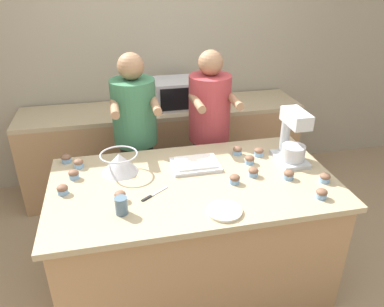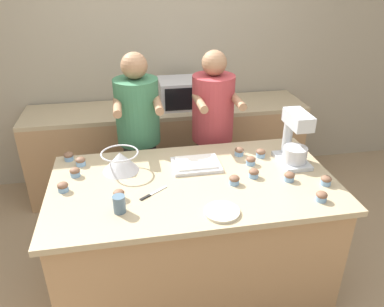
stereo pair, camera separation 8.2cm
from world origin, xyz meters
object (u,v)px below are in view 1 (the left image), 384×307
Objects in this scene: mixing_bowl at (119,162)px; small_plate at (224,211)px; cupcake_10 at (74,174)px; cupcake_0 at (66,158)px; person_right at (209,138)px; cupcake_11 at (120,196)px; cupcake_5 at (289,175)px; cupcake_9 at (322,194)px; person_left at (137,144)px; cupcake_1 at (237,151)px; cupcake_6 at (235,179)px; cupcake_2 at (63,189)px; knife at (153,195)px; stand_mixer at (292,140)px; microwave_oven at (179,93)px; cupcake_4 at (325,178)px; cupcake_12 at (79,163)px; cupcake_8 at (259,152)px; cupcake_7 at (250,160)px; baking_tray at (195,164)px; drinking_glass at (121,206)px; cupcake_3 at (253,172)px.

mixing_bowl reaches higher than small_plate.
cupcake_0 is at bearing 105.21° from cupcake_10.
person_right is 22.65× the size of cupcake_11.
cupcake_9 is (0.10, -0.26, 0.00)m from cupcake_5.
person_left reaches higher than cupcake_10.
cupcake_1 is 1.00× the size of cupcake_6.
cupcake_10 is (-1.04, 0.30, 0.00)m from cupcake_6.
knife is at bearing -14.18° from cupcake_2.
cupcake_11 reaches higher than knife.
microwave_oven is (-0.59, 1.30, -0.02)m from stand_mixer.
knife is 1.14m from cupcake_4.
person_right is 0.98m from mixing_bowl.
cupcake_6 is at bearing -23.56° from mixing_bowl.
knife is at bearing -61.49° from mixing_bowl.
cupcake_0 is 1.00× the size of cupcake_12.
cupcake_10 is (-0.31, -0.02, -0.04)m from mixing_bowl.
cupcake_6 is (0.55, 0.02, 0.03)m from knife.
cupcake_6 is at bearing 2.54° from knife.
person_left reaches higher than person_right.
stand_mixer is 0.51m from cupcake_9.
cupcake_8 is (1.42, -0.21, 0.00)m from cupcake_0.
cupcake_2 is 1.00× the size of cupcake_7.
baking_tray is 3.17× the size of drinking_glass.
stand_mixer is at bearing -5.97° from baking_tray.
cupcake_6 is 1.00× the size of cupcake_8.
knife is at bearing 36.52° from drinking_glass.
mixing_bowl is 0.40m from knife.
cupcake_1 is at bearing -77.69° from microwave_oven.
cupcake_0 is 1.43m from cupcake_8.
baking_tray is 4.87× the size of cupcake_1.
baking_tray is at bearing 94.12° from small_plate.
baking_tray is 0.70× the size of microwave_oven.
cupcake_5 is at bearing -5.47° from cupcake_2.
cupcake_11 is at bearing 168.61° from cupcake_9.
cupcake_10 reaches higher than small_plate.
cupcake_5 and cupcake_9 have the same top height.
drinking_glass reaches higher than cupcake_6.
cupcake_5 is at bearing -70.58° from person_right.
small_plate is at bearing -166.46° from cupcake_4.
small_plate is 3.00× the size of cupcake_11.
baking_tray is at bearing -162.63° from cupcake_1.
stand_mixer is 5.63× the size of cupcake_3.
person_right is 14.75× the size of drinking_glass.
cupcake_6 and cupcake_11 have the same top height.
cupcake_2 is 1.00× the size of cupcake_6.
cupcake_3 is 0.91m from cupcake_11.
cupcake_5 is at bearing -21.52° from cupcake_3.
drinking_glass is at bearing -63.24° from cupcake_0.
person_right reaches higher than drinking_glass.
cupcake_4 is at bearing 2.48° from drinking_glass.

